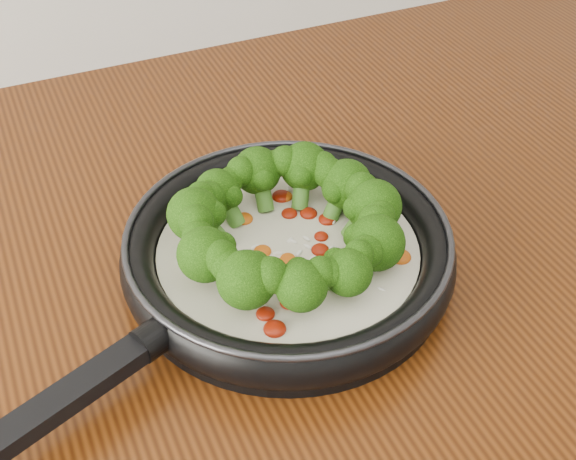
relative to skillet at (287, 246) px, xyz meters
name	(u,v)px	position (x,y,z in m)	size (l,w,h in m)	color
skillet	(287,246)	(0.00, 0.00, 0.00)	(0.47, 0.37, 0.09)	black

